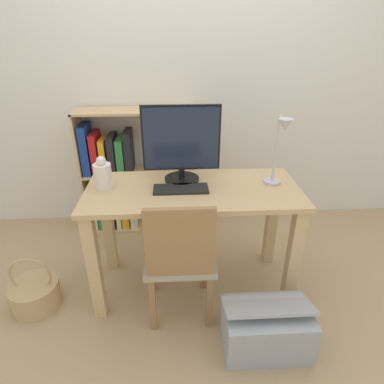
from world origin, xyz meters
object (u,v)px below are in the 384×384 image
desk_lamp (280,146)px  chair (180,256)px  keyboard (181,189)px  basket (35,294)px  vase (103,175)px  storage_box (266,329)px  bookshelf (120,178)px  monitor (181,142)px

desk_lamp → chair: bearing=-156.8°
keyboard → basket: keyboard is taller
vase → basket: (-0.48, -0.18, -0.73)m
keyboard → storage_box: bearing=-48.8°
chair → storage_box: 0.61m
keyboard → storage_box: (0.44, -0.50, -0.61)m
bookshelf → storage_box: bearing=-54.7°
monitor → storage_box: 1.15m
desk_lamp → bookshelf: 1.45m
desk_lamp → storage_box: (-0.12, -0.51, -0.86)m
bookshelf → storage_box: bookshelf is taller
storage_box → desk_lamp: bearing=76.6°
monitor → basket: (-0.95, -0.26, -0.89)m
storage_box → bookshelf: bearing=125.3°
desk_lamp → chair: (-0.58, -0.25, -0.56)m
keyboard → desk_lamp: desk_lamp is taller
vase → bookshelf: size_ratio=0.19×
monitor → chair: monitor is taller
keyboard → vase: 0.47m
chair → basket: 0.99m
vase → basket: size_ratio=0.54×
chair → desk_lamp: bearing=18.4°
storage_box → chair: bearing=149.9°
basket → storage_box: bearing=-15.7°
desk_lamp → chair: 0.84m
monitor → keyboard: monitor is taller
keyboard → chair: 0.39m
bookshelf → monitor: bearing=-52.9°
monitor → basket: monitor is taller
keyboard → bookshelf: bearing=121.3°
keyboard → basket: (-0.94, -0.12, -0.65)m
desk_lamp → storage_box: 1.01m
storage_box → monitor: bearing=123.4°
chair → storage_box: bearing=-34.9°
chair → basket: bearing=167.5°
keyboard → basket: size_ratio=0.87×
basket → monitor: bearing=15.6°
bookshelf → vase: bearing=-86.5°
keyboard → bookshelf: bookshelf is taller
monitor → storage_box: size_ratio=0.99×
vase → storage_box: vase is taller
monitor → chair: bearing=-94.0°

